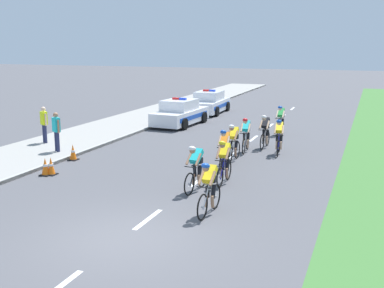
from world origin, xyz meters
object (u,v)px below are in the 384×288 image
(cyclist_sixth, at_px, (246,134))
(cyclist_eighth, at_px, (279,136))
(police_car_nearest, at_px, (180,113))
(traffic_cone_far, at_px, (51,166))
(cyclist_fifth, at_px, (233,142))
(cyclist_seventh, at_px, (265,131))
(traffic_cone_mid, at_px, (73,153))
(spectator_middle, at_px, (56,129))
(cyclist_ninth, at_px, (281,120))
(police_car_second, at_px, (209,103))
(cyclist_second, at_px, (196,167))
(spectator_closest, at_px, (44,122))
(cyclist_fourth, at_px, (225,148))
(cyclist_lead, at_px, (209,187))
(cyclist_third, at_px, (224,161))
(traffic_cone_near, at_px, (45,167))

(cyclist_sixth, bearing_deg, cyclist_eighth, 4.60)
(police_car_nearest, bearing_deg, traffic_cone_far, -91.36)
(cyclist_fifth, height_order, cyclist_sixth, same)
(cyclist_sixth, relative_size, cyclist_seventh, 1.00)
(traffic_cone_mid, xyz_separation_m, spectator_middle, (-1.24, 0.67, 0.77))
(cyclist_sixth, relative_size, cyclist_eighth, 1.00)
(cyclist_ninth, bearing_deg, cyclist_eighth, -80.40)
(police_car_second, xyz_separation_m, traffic_cone_far, (-0.28, -16.91, -0.37))
(police_car_second, bearing_deg, cyclist_sixth, -63.89)
(cyclist_fifth, xyz_separation_m, traffic_cone_far, (-5.54, -4.27, -0.48))
(cyclist_second, bearing_deg, cyclist_sixth, 89.42)
(cyclist_eighth, bearing_deg, police_car_second, 122.08)
(cyclist_seventh, distance_m, spectator_closest, 10.09)
(cyclist_fourth, height_order, cyclist_seventh, same)
(spectator_closest, bearing_deg, traffic_cone_mid, -34.80)
(cyclist_eighth, bearing_deg, police_car_nearest, 141.01)
(cyclist_lead, distance_m, cyclist_eighth, 8.09)
(cyclist_eighth, bearing_deg, cyclist_lead, -92.81)
(cyclist_ninth, bearing_deg, cyclist_third, -90.65)
(traffic_cone_mid, height_order, spectator_middle, spectator_middle)
(traffic_cone_mid, distance_m, spectator_closest, 3.60)
(cyclist_third, xyz_separation_m, cyclist_ninth, (0.11, 9.60, 0.00))
(spectator_closest, distance_m, spectator_middle, 2.12)
(spectator_middle, bearing_deg, traffic_cone_near, -61.02)
(police_car_nearest, xyz_separation_m, traffic_cone_far, (-0.28, -11.63, -0.37))
(cyclist_second, distance_m, traffic_cone_far, 5.55)
(cyclist_fifth, xyz_separation_m, police_car_second, (-5.26, 12.64, -0.11))
(cyclist_third, bearing_deg, traffic_cone_mid, 170.77)
(cyclist_lead, bearing_deg, spectator_middle, 150.56)
(cyclist_second, bearing_deg, cyclist_seventh, 84.77)
(cyclist_sixth, bearing_deg, spectator_middle, -156.41)
(cyclist_fifth, bearing_deg, traffic_cone_mid, -161.11)
(cyclist_third, relative_size, spectator_middle, 1.03)
(spectator_closest, bearing_deg, traffic_cone_far, -50.54)
(cyclist_sixth, xyz_separation_m, spectator_middle, (-7.38, -3.22, 0.30))
(traffic_cone_far, bearing_deg, spectator_closest, 129.46)
(traffic_cone_far, bearing_deg, cyclist_second, -0.12)
(cyclist_third, relative_size, cyclist_fourth, 1.00)
(cyclist_fifth, bearing_deg, spectator_closest, -179.48)
(cyclist_eighth, relative_size, traffic_cone_mid, 2.69)
(cyclist_lead, height_order, spectator_middle, spectator_middle)
(spectator_closest, bearing_deg, cyclist_fourth, -7.31)
(cyclist_second, xyz_separation_m, cyclist_third, (0.60, 1.11, 0.00))
(cyclist_ninth, xyz_separation_m, traffic_cone_mid, (-6.80, -8.51, -0.48))
(cyclist_eighth, bearing_deg, cyclist_ninth, 99.60)
(cyclist_fifth, bearing_deg, police_car_nearest, 125.57)
(cyclist_fourth, height_order, traffic_cone_mid, cyclist_fourth)
(spectator_closest, bearing_deg, cyclist_second, -25.08)
(traffic_cone_mid, xyz_separation_m, spectator_closest, (-2.89, 2.01, 0.77))
(cyclist_second, xyz_separation_m, spectator_middle, (-7.32, 2.86, 0.30))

